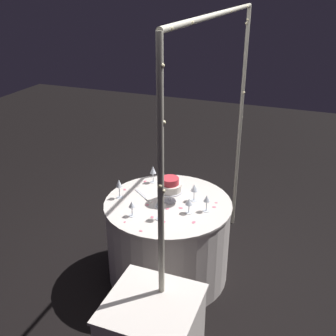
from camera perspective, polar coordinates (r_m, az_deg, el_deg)
ground_plane at (r=3.99m, az=0.00°, el=-14.55°), size 12.00×12.00×0.00m
decorative_arch at (r=3.12m, az=6.51°, el=6.28°), size 2.24×0.05×2.34m
main_table at (r=3.75m, az=0.00°, el=-9.99°), size 1.12×1.12×0.77m
tiered_cake at (r=3.50m, az=0.30°, el=-2.57°), size 0.22×0.22×0.23m
wine_glass_0 at (r=3.32m, az=-5.11°, el=-5.27°), size 0.06×0.06×0.13m
wine_glass_1 at (r=3.53m, az=3.71°, el=-2.90°), size 0.06×0.06×0.16m
wine_glass_2 at (r=3.84m, az=-2.13°, el=-0.36°), size 0.06×0.06×0.17m
wine_glass_3 at (r=3.36m, az=2.98°, el=-4.86°), size 0.06×0.06×0.13m
wine_glass_4 at (r=3.59m, az=-6.90°, el=-2.30°), size 0.06×0.06×0.18m
wine_glass_5 at (r=3.39m, az=5.46°, el=-4.44°), size 0.06×0.06×0.15m
wine_glass_6 at (r=3.25m, az=-1.30°, el=-5.11°), size 0.06×0.06×0.18m
cake_knife at (r=3.63m, az=-3.33°, el=-4.06°), size 0.20×0.25×0.01m
rose_petal_0 at (r=3.76m, az=-1.09°, el=-3.03°), size 0.02×0.02×0.00m
rose_petal_1 at (r=3.28m, az=3.64°, el=-7.62°), size 0.04×0.03×0.00m
rose_petal_2 at (r=3.82m, az=0.92°, el=-2.49°), size 0.04×0.04×0.00m
rose_petal_3 at (r=3.46m, az=1.82°, el=-5.64°), size 0.03×0.04×0.00m
rose_petal_4 at (r=3.91m, az=-3.25°, el=-1.87°), size 0.04×0.03×0.00m
rose_petal_5 at (r=3.34m, az=-2.24°, el=-6.90°), size 0.04×0.04×0.00m
rose_petal_6 at (r=3.78m, az=-6.10°, el=-3.02°), size 0.04×0.04×0.00m
rose_petal_7 at (r=3.17m, az=-3.83°, el=-8.82°), size 0.02×0.03×0.00m
rose_petal_8 at (r=3.45m, az=-0.06°, el=-5.75°), size 0.04×0.04×0.00m
rose_petal_9 at (r=3.51m, az=-2.93°, el=-5.19°), size 0.03×0.04×0.00m
rose_petal_10 at (r=3.50m, az=6.51°, el=-5.46°), size 0.03×0.04×0.00m
rose_petal_11 at (r=3.29m, az=-6.11°, el=-7.55°), size 0.03×0.02×0.00m
rose_petal_12 at (r=3.56m, az=6.81°, el=-4.86°), size 0.03×0.03×0.00m
rose_petal_13 at (r=3.97m, az=-0.29°, el=-1.38°), size 0.03×0.04×0.00m
rose_petal_14 at (r=3.55m, az=-2.41°, el=-4.79°), size 0.03×0.04×0.00m
rose_petal_15 at (r=3.27m, az=-0.58°, el=-7.59°), size 0.04×0.03×0.00m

